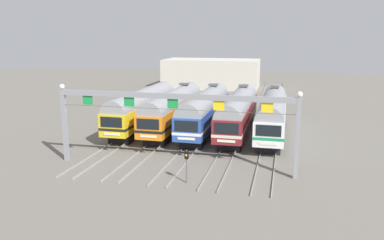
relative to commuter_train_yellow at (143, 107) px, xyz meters
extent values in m
plane|color=slate|center=(7.69, 0.01, -2.69)|extent=(160.00, 160.00, 0.00)
cube|color=gray|center=(-0.72, 17.01, -2.61)|extent=(0.07, 70.00, 0.15)
cube|color=gray|center=(0.72, 17.01, -2.61)|extent=(0.07, 70.00, 0.15)
cube|color=gray|center=(3.13, 17.01, -2.61)|extent=(0.07, 70.00, 0.15)
cube|color=gray|center=(4.56, 17.01, -2.61)|extent=(0.07, 70.00, 0.15)
cube|color=gray|center=(6.97, 17.01, -2.61)|extent=(0.07, 70.00, 0.15)
cube|color=gray|center=(8.40, 17.01, -2.61)|extent=(0.07, 70.00, 0.15)
cube|color=gray|center=(10.81, 17.01, -2.61)|extent=(0.07, 70.00, 0.15)
cube|color=gray|center=(12.25, 17.01, -2.61)|extent=(0.07, 70.00, 0.15)
cube|color=gray|center=(14.66, 17.01, -2.61)|extent=(0.07, 70.00, 0.15)
cube|color=gray|center=(16.09, 17.01, -2.61)|extent=(0.07, 70.00, 0.15)
cube|color=gold|center=(0.00, 0.01, -0.46)|extent=(2.85, 18.00, 2.35)
cube|color=black|center=(0.00, 0.01, -0.81)|extent=(2.88, 18.02, 0.28)
cylinder|color=gray|center=(0.00, 0.01, 0.71)|extent=(2.74, 17.64, 2.74)
cube|color=black|center=(0.00, -9.01, 0.01)|extent=(2.28, 0.06, 1.03)
cube|color=silver|center=(0.00, -9.01, -1.21)|extent=(1.71, 0.05, 0.24)
cube|color=black|center=(0.00, -6.29, -2.16)|extent=(2.28, 2.60, 1.05)
cube|color=black|center=(0.00, 6.31, -2.16)|extent=(2.28, 2.60, 1.05)
cube|color=orange|center=(3.84, 0.01, -0.46)|extent=(2.85, 18.00, 2.35)
cube|color=black|center=(3.84, 0.01, -0.81)|extent=(2.88, 18.02, 0.28)
cylinder|color=gray|center=(3.84, 0.01, 0.71)|extent=(2.74, 17.64, 2.74)
cube|color=black|center=(3.84, -9.01, 0.01)|extent=(2.28, 0.06, 1.03)
cube|color=silver|center=(3.84, -9.01, -1.21)|extent=(1.71, 0.05, 0.24)
cube|color=black|center=(3.84, -6.29, -2.16)|extent=(2.28, 2.60, 1.05)
cube|color=black|center=(3.84, 6.31, -2.16)|extent=(2.28, 2.60, 1.05)
cube|color=#4C4C51|center=(3.84, 5.05, 2.26)|extent=(1.10, 1.10, 0.20)
cube|color=#284C9E|center=(7.69, 0.01, -0.46)|extent=(2.85, 18.00, 2.35)
cube|color=white|center=(7.69, 0.01, -0.81)|extent=(2.88, 18.02, 0.28)
cylinder|color=gray|center=(7.69, 0.01, 0.71)|extent=(2.74, 17.64, 2.74)
cube|color=black|center=(7.69, -9.01, 0.01)|extent=(2.28, 0.06, 1.03)
cube|color=silver|center=(7.69, -9.01, -1.21)|extent=(1.71, 0.05, 0.24)
cube|color=black|center=(7.69, -6.29, -2.16)|extent=(2.28, 2.60, 1.05)
cube|color=black|center=(7.69, 6.31, -2.16)|extent=(2.28, 2.60, 1.05)
cube|color=#4C4C51|center=(7.69, 5.05, 2.26)|extent=(1.10, 1.10, 0.20)
cube|color=maroon|center=(11.53, 0.01, -0.46)|extent=(2.85, 18.00, 2.35)
cube|color=beige|center=(11.53, 0.01, -0.81)|extent=(2.88, 18.02, 0.28)
cylinder|color=gray|center=(11.53, 0.01, 0.71)|extent=(2.74, 17.64, 2.74)
cube|color=black|center=(11.53, -9.01, 0.01)|extent=(2.28, 0.06, 1.03)
cube|color=silver|center=(11.53, -9.01, -1.21)|extent=(1.71, 0.05, 0.24)
cube|color=black|center=(11.53, -6.29, -2.16)|extent=(2.28, 2.60, 1.05)
cube|color=black|center=(11.53, 6.31, -2.16)|extent=(2.28, 2.60, 1.05)
cube|color=#4C4C51|center=(11.53, 5.05, 2.26)|extent=(1.10, 1.10, 0.20)
cube|color=white|center=(15.37, 0.01, -0.46)|extent=(2.85, 18.00, 2.35)
cube|color=#198C4C|center=(15.37, 0.01, -0.81)|extent=(2.88, 18.02, 0.28)
cylinder|color=gray|center=(15.37, 0.01, 0.71)|extent=(2.74, 17.64, 2.74)
cube|color=black|center=(15.37, -9.01, 0.01)|extent=(2.28, 0.06, 1.03)
cube|color=silver|center=(15.37, -9.01, -1.21)|extent=(1.71, 0.05, 0.24)
cube|color=black|center=(15.37, -6.29, -2.16)|extent=(2.28, 2.60, 1.05)
cube|color=black|center=(15.37, 6.31, -2.16)|extent=(2.28, 2.60, 1.05)
cube|color=#4C4C51|center=(15.37, 5.05, 2.26)|extent=(1.10, 1.10, 0.20)
cube|color=gray|center=(-2.40, -13.49, 0.56)|extent=(0.36, 0.36, 6.50)
cube|color=gray|center=(17.77, -13.49, 0.56)|extent=(0.36, 0.36, 6.50)
cube|color=gray|center=(7.69, -13.49, 3.56)|extent=(20.17, 0.32, 0.44)
cube|color=#198C3F|center=(0.00, -13.49, 2.94)|extent=(0.90, 0.08, 0.80)
cube|color=#198C3F|center=(3.84, -13.49, 2.94)|extent=(0.90, 0.08, 0.80)
cube|color=#198C3F|center=(7.69, -13.49, 2.94)|extent=(0.90, 0.08, 0.80)
cube|color=yellow|center=(11.53, -13.49, 2.94)|extent=(0.90, 0.08, 0.80)
cube|color=yellow|center=(15.37, -13.49, 2.94)|extent=(0.90, 0.08, 0.80)
sphere|color=white|center=(-2.40, -13.49, 4.06)|extent=(0.44, 0.44, 0.44)
sphere|color=white|center=(17.77, -13.49, 4.06)|extent=(0.44, 0.44, 0.44)
cylinder|color=#3F382D|center=(7.69, -13.49, 2.46)|extent=(20.17, 0.03, 0.03)
cylinder|color=#59595E|center=(9.61, -16.46, -1.39)|extent=(0.12, 0.12, 2.60)
cube|color=black|center=(9.61, -16.46, -0.44)|extent=(0.28, 0.24, 0.60)
sphere|color=orange|center=(9.61, -16.60, -0.44)|extent=(0.18, 0.18, 0.18)
cube|color=beige|center=(1.04, 39.39, 0.33)|extent=(19.86, 10.00, 6.04)
camera|label=1|loc=(16.71, -44.49, 8.52)|focal=37.11mm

